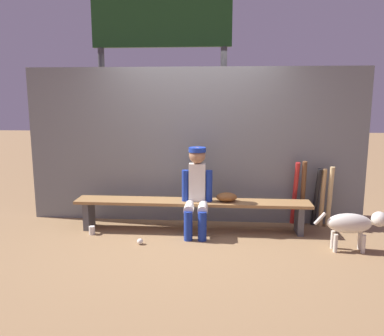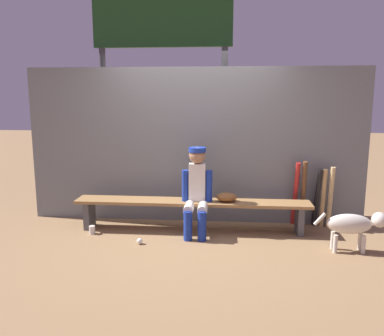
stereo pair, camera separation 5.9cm
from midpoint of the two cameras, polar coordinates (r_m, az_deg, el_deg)
ground_plane at (r=5.51m, az=-0.31°, el=-8.96°), size 30.00×30.00×0.00m
chainlink_fence at (r=5.68m, az=0.04°, el=3.16°), size 4.84×0.03×2.22m
dugout_bench at (r=5.41m, az=-0.32°, el=-5.52°), size 3.18×0.36×0.42m
player_seated at (r=5.23m, az=0.35°, el=-2.94°), size 0.41×0.55×1.15m
baseball_glove at (r=5.35m, az=4.69°, el=-4.18°), size 0.28×0.20×0.12m
bat_aluminum_red at (r=5.77m, az=14.31°, el=-3.59°), size 0.08×0.25×0.93m
bat_wood_dark at (r=5.75m, az=15.40°, el=-3.58°), size 0.09×0.22×0.95m
bat_aluminum_black at (r=5.81m, az=17.18°, el=-4.06°), size 0.10×0.22×0.84m
bat_wood_tan at (r=5.81m, az=17.99°, el=-4.12°), size 0.07×0.13×0.84m
bat_wood_natural at (r=5.82m, az=18.96°, el=-3.98°), size 0.07×0.16×0.88m
baseball at (r=5.06m, az=-7.83°, el=-10.44°), size 0.07×0.07×0.07m
cup_on_ground at (r=5.52m, az=-14.51°, el=-8.67°), size 0.08×0.08×0.11m
cup_on_bench at (r=5.39m, az=1.51°, el=-4.11°), size 0.08×0.08×0.11m
scoreboard at (r=6.45m, az=-4.17°, el=17.91°), size 2.45×0.27×3.76m
dog at (r=5.08m, az=21.99°, el=-7.46°), size 0.84×0.20×0.49m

